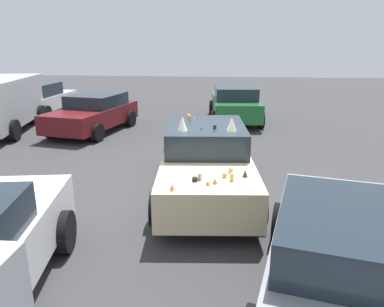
# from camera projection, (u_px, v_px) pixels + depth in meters

# --- Properties ---
(ground_plane) EXTENTS (60.00, 60.00, 0.00)m
(ground_plane) POSITION_uv_depth(u_px,v_px,m) (206.00, 194.00, 7.79)
(ground_plane) COLOR #38383A
(art_car_decorated) EXTENTS (4.63, 2.31, 1.73)m
(art_car_decorated) POSITION_uv_depth(u_px,v_px,m) (206.00, 160.00, 7.66)
(art_car_decorated) COLOR beige
(art_car_decorated) RESTS_ON ground
(parked_sedan_far_left) EXTENTS (4.43, 2.28, 1.47)m
(parked_sedan_far_left) POSITION_uv_depth(u_px,v_px,m) (235.00, 104.00, 14.98)
(parked_sedan_far_left) COLOR #1E602D
(parked_sedan_far_left) RESTS_ON ground
(parked_sedan_behind_right) EXTENTS (4.14, 1.97, 1.43)m
(parked_sedan_behind_right) POSITION_uv_depth(u_px,v_px,m) (40.00, 99.00, 16.54)
(parked_sedan_behind_right) COLOR silver
(parked_sedan_behind_right) RESTS_ON ground
(parked_sedan_row_back_center) EXTENTS (4.39, 2.69, 1.38)m
(parked_sedan_row_back_center) POSITION_uv_depth(u_px,v_px,m) (351.00, 257.00, 4.22)
(parked_sedan_row_back_center) COLOR gray
(parked_sedan_row_back_center) RESTS_ON ground
(parked_sedan_near_right) EXTENTS (4.25, 2.56, 1.35)m
(parked_sedan_near_right) POSITION_uv_depth(u_px,v_px,m) (94.00, 113.00, 13.24)
(parked_sedan_near_right) COLOR #5B1419
(parked_sedan_near_right) RESTS_ON ground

